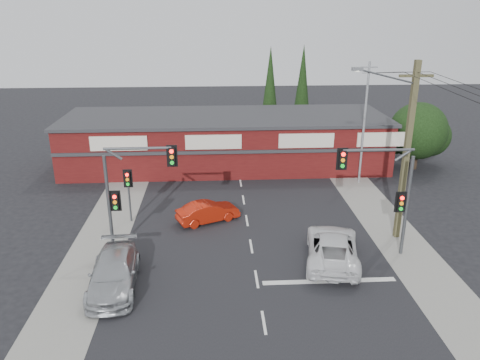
{
  "coord_description": "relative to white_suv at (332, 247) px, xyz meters",
  "views": [
    {
      "loc": [
        -1.94,
        -20.82,
        12.42
      ],
      "look_at": [
        -0.58,
        3.0,
        3.68
      ],
      "focal_mm": 35.0,
      "sensor_mm": 36.0,
      "label": 1
    }
  ],
  "objects": [
    {
      "name": "tree_cluster",
      "position": [
        10.6,
        14.94,
        2.12
      ],
      "size": [
        5.9,
        5.1,
        5.5
      ],
      "color": "#2D2116",
      "rests_on": "ground"
    },
    {
      "name": "traffic_mast_right",
      "position": [
        2.77,
        0.51,
        3.17
      ],
      "size": [
        3.96,
        0.27,
        5.97
      ],
      "color": "#47494C",
      "rests_on": "ground"
    },
    {
      "name": "conifer_near",
      "position": [
        -0.59,
        23.5,
        4.7
      ],
      "size": [
        1.8,
        1.8,
        9.25
      ],
      "color": "#2D2116",
      "rests_on": "ground"
    },
    {
      "name": "utility_pole",
      "position": [
        4.27,
        2.49,
        4.62
      ],
      "size": [
        4.38,
        0.59,
        10.0
      ],
      "color": "brown",
      "rests_on": "ground"
    },
    {
      "name": "white_suv",
      "position": [
        0.0,
        0.0,
        0.0
      ],
      "size": [
        3.68,
        6.02,
        1.56
      ],
      "primitive_type": "imported",
      "rotation": [
        0.0,
        0.0,
        2.94
      ],
      "color": "silver",
      "rests_on": "ground"
    },
    {
      "name": "ground",
      "position": [
        -4.09,
        -0.5,
        -0.78
      ],
      "size": [
        120.0,
        120.0,
        0.0
      ],
      "primitive_type": "plane",
      "color": "black",
      "rests_on": "ground"
    },
    {
      "name": "red_sedan",
      "position": [
        -6.51,
        5.2,
        -0.14
      ],
      "size": [
        4.08,
        2.82,
        1.27
      ],
      "primitive_type": "imported",
      "rotation": [
        0.0,
        0.0,
        1.99
      ],
      "color": "#AB1C0A",
      "rests_on": "ground"
    },
    {
      "name": "shop_building",
      "position": [
        -5.09,
        16.49,
        1.35
      ],
      "size": [
        27.3,
        8.4,
        4.22
      ],
      "color": "#490E0E",
      "rests_on": "ground"
    },
    {
      "name": "traffic_mast_left",
      "position": [
        -10.52,
        1.51,
        3.15
      ],
      "size": [
        3.77,
        0.27,
        5.97
      ],
      "color": "#47494C",
      "rests_on": "ground"
    },
    {
      "name": "power_lines",
      "position": [
        4.38,
        -2.97,
        8.26
      ],
      "size": [
        2.01,
        29.0,
        1.22
      ],
      "color": "black",
      "rests_on": "ground"
    },
    {
      "name": "conifer_far",
      "position": [
        2.91,
        25.5,
        4.7
      ],
      "size": [
        1.8,
        1.8,
        9.25
      ],
      "color": "#2D2116",
      "rests_on": "ground"
    },
    {
      "name": "stop_line",
      "position": [
        -0.59,
        -2.0,
        -0.76
      ],
      "size": [
        6.5,
        0.35,
        0.01
      ],
      "primitive_type": "cube",
      "color": "silver",
      "rests_on": "ground"
    },
    {
      "name": "steel_pole",
      "position": [
        4.91,
        11.5,
        3.92
      ],
      "size": [
        1.2,
        0.16,
        9.0
      ],
      "color": "gray",
      "rests_on": "ground"
    },
    {
      "name": "silver_suv",
      "position": [
        -10.87,
        -1.88,
        -0.02
      ],
      "size": [
        2.46,
        5.39,
        1.53
      ],
      "primitive_type": "imported",
      "rotation": [
        0.0,
        0.0,
        0.06
      ],
      "color": "#ADB0B3",
      "rests_on": "ground"
    },
    {
      "name": "lane_dashes",
      "position": [
        -4.09,
        -1.61,
        -0.76
      ],
      "size": [
        0.12,
        35.37,
        0.01
      ],
      "color": "silver",
      "rests_on": "ground"
    },
    {
      "name": "road_strip",
      "position": [
        -4.09,
        4.5,
        -0.77
      ],
      "size": [
        14.0,
        70.0,
        0.01
      ],
      "primitive_type": "cube",
      "color": "black",
      "rests_on": "ground"
    },
    {
      "name": "pedestal_signal",
      "position": [
        -11.29,
        5.51,
        1.63
      ],
      "size": [
        0.55,
        0.27,
        3.38
      ],
      "color": "#47494C",
      "rests_on": "ground"
    },
    {
      "name": "verge_left",
      "position": [
        -12.59,
        4.5,
        -0.77
      ],
      "size": [
        3.0,
        70.0,
        0.02
      ],
      "primitive_type": "cube",
      "color": "gray",
      "rests_on": "ground"
    },
    {
      "name": "verge_right",
      "position": [
        4.41,
        4.5,
        -0.77
      ],
      "size": [
        3.0,
        70.0,
        0.02
      ],
      "primitive_type": "cube",
      "color": "gray",
      "rests_on": "ground"
    }
  ]
}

